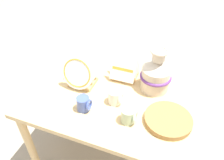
{
  "coord_description": "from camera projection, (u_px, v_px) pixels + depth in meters",
  "views": [
    {
      "loc": [
        0.4,
        -1.05,
        1.72
      ],
      "look_at": [
        0.0,
        0.0,
        0.8
      ],
      "focal_mm": 35.0,
      "sensor_mm": 36.0,
      "label": 1
    }
  ],
  "objects": [
    {
      "name": "ground_plane",
      "position": [
        112.0,
        150.0,
        1.95
      ],
      "size": [
        14.0,
        14.0,
        0.0
      ],
      "primitive_type": "plane",
      "color": "gray"
    },
    {
      "name": "dish_rack_square_plates",
      "position": [
        125.0,
        69.0,
        1.61
      ],
      "size": [
        0.18,
        0.19,
        0.2
      ],
      "color": "tan",
      "rests_on": "display_table"
    },
    {
      "name": "mug_sage_glaze",
      "position": [
        129.0,
        116.0,
        1.28
      ],
      "size": [
        0.09,
        0.08,
        0.1
      ],
      "color": "#9EB28E",
      "rests_on": "display_table"
    },
    {
      "name": "mug_cobalt_glaze",
      "position": [
        84.0,
        104.0,
        1.36
      ],
      "size": [
        0.09,
        0.08,
        0.1
      ],
      "color": "#42569E",
      "rests_on": "display_table"
    },
    {
      "name": "display_table",
      "position": [
        112.0,
        101.0,
        1.57
      ],
      "size": [
        1.11,
        0.86,
        0.69
      ],
      "color": "tan",
      "rests_on": "ground_plane"
    },
    {
      "name": "mug_cream_glaze",
      "position": [
        116.0,
        97.0,
        1.41
      ],
      "size": [
        0.09,
        0.08,
        0.1
      ],
      "color": "silver",
      "rests_on": "display_table"
    },
    {
      "name": "dish_rack_round_plates",
      "position": [
        81.0,
        73.0,
        1.52
      ],
      "size": [
        0.23,
        0.21,
        0.25
      ],
      "color": "tan",
      "rests_on": "display_table"
    },
    {
      "name": "ceramic_vase",
      "position": [
        156.0,
        74.0,
        1.47
      ],
      "size": [
        0.22,
        0.22,
        0.31
      ],
      "color": "beige",
      "rests_on": "display_table"
    },
    {
      "name": "wicker_charger_stack",
      "position": [
        168.0,
        120.0,
        1.3
      ],
      "size": [
        0.28,
        0.28,
        0.04
      ],
      "color": "olive",
      "rests_on": "display_table"
    }
  ]
}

